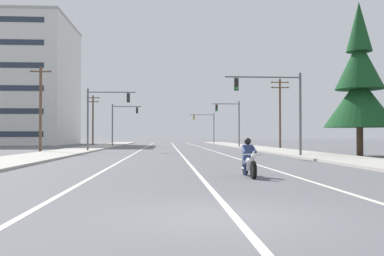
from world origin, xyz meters
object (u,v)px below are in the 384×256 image
(traffic_signal_far_right, at_px, (207,123))
(conifer_tree_right_verge_near, at_px, (359,85))
(motorcycle_with_rider, at_px, (249,161))
(utility_pole_left_far, at_px, (93,118))
(traffic_signal_mid_left, at_px, (121,119))
(utility_pole_left_near, at_px, (41,108))
(traffic_signal_near_left, at_px, (102,110))
(traffic_signal_near_right, at_px, (278,100))
(utility_pole_right_far, at_px, (280,111))
(traffic_signal_mid_right, at_px, (232,118))

(traffic_signal_far_right, distance_m, conifer_tree_right_verge_near, 55.31)
(traffic_signal_far_right, bearing_deg, motorcycle_with_rider, -94.24)
(utility_pole_left_far, relative_size, conifer_tree_right_verge_near, 0.70)
(traffic_signal_mid_left, height_order, utility_pole_left_far, utility_pole_left_far)
(utility_pole_left_near, height_order, conifer_tree_right_verge_near, conifer_tree_right_verge_near)
(traffic_signal_near_left, relative_size, traffic_signal_mid_left, 1.00)
(traffic_signal_near_right, distance_m, conifer_tree_right_verge_near, 6.80)
(utility_pole_right_far, relative_size, conifer_tree_right_verge_near, 0.72)
(traffic_signal_mid_right, bearing_deg, conifer_tree_right_verge_near, -76.57)
(motorcycle_with_rider, relative_size, utility_pole_left_far, 0.26)
(traffic_signal_mid_right, bearing_deg, traffic_signal_mid_left, 158.56)
(utility_pole_left_near, bearing_deg, traffic_signal_mid_right, 37.82)
(traffic_signal_far_right, bearing_deg, utility_pole_left_near, -113.77)
(traffic_signal_near_right, bearing_deg, traffic_signal_mid_left, 114.64)
(utility_pole_left_near, distance_m, utility_pole_left_far, 31.63)
(traffic_signal_mid_right, distance_m, conifer_tree_right_verge_near, 25.91)
(utility_pole_right_far, height_order, utility_pole_left_far, utility_pole_right_far)
(motorcycle_with_rider, relative_size, traffic_signal_mid_left, 0.35)
(traffic_signal_mid_left, xyz_separation_m, utility_pole_left_far, (-5.59, 9.62, 0.46))
(traffic_signal_near_left, distance_m, traffic_signal_far_right, 46.64)
(conifer_tree_right_verge_near, bearing_deg, utility_pole_right_far, 91.94)
(traffic_signal_near_left, bearing_deg, utility_pole_left_near, -165.22)
(traffic_signal_near_left, relative_size, conifer_tree_right_verge_near, 0.52)
(traffic_signal_near_left, distance_m, conifer_tree_right_verge_near, 23.68)
(utility_pole_left_far, bearing_deg, motorcycle_with_rider, -75.04)
(utility_pole_left_near, relative_size, utility_pole_right_far, 0.93)
(traffic_signal_mid_left, height_order, traffic_signal_far_right, same)
(traffic_signal_mid_left, bearing_deg, utility_pole_right_far, -27.37)
(utility_pole_left_near, bearing_deg, traffic_signal_far_right, 66.23)
(traffic_signal_near_left, distance_m, traffic_signal_mid_left, 20.56)
(traffic_signal_mid_right, bearing_deg, utility_pole_left_far, 143.23)
(utility_pole_left_near, bearing_deg, utility_pole_right_far, 23.58)
(motorcycle_with_rider, distance_m, conifer_tree_right_verge_near, 20.57)
(traffic_signal_mid_left, distance_m, conifer_tree_right_verge_near, 37.84)
(motorcycle_with_rider, height_order, traffic_signal_mid_right, traffic_signal_mid_right)
(traffic_signal_near_right, distance_m, traffic_signal_far_right, 55.93)
(utility_pole_right_far, bearing_deg, utility_pole_left_far, 142.27)
(motorcycle_with_rider, distance_m, utility_pole_left_far, 59.14)
(traffic_signal_mid_right, distance_m, utility_pole_left_near, 26.06)
(traffic_signal_mid_left, xyz_separation_m, utility_pole_left_near, (-5.23, -22.01, 0.14))
(traffic_signal_far_right, height_order, utility_pole_right_far, utility_pole_right_far)
(traffic_signal_far_right, xyz_separation_m, conifer_tree_right_verge_near, (6.46, -54.92, 1.35))
(traffic_signal_mid_left, height_order, conifer_tree_right_verge_near, conifer_tree_right_verge_near)
(traffic_signal_mid_left, bearing_deg, traffic_signal_mid_right, -21.44)
(traffic_signal_mid_right, height_order, utility_pole_right_far, utility_pole_right_far)
(traffic_signal_near_right, relative_size, traffic_signal_mid_left, 1.00)
(traffic_signal_near_right, height_order, utility_pole_right_far, utility_pole_right_far)
(traffic_signal_mid_right, relative_size, utility_pole_right_far, 0.72)
(motorcycle_with_rider, distance_m, traffic_signal_mid_right, 41.89)
(motorcycle_with_rider, distance_m, utility_pole_left_near, 29.64)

